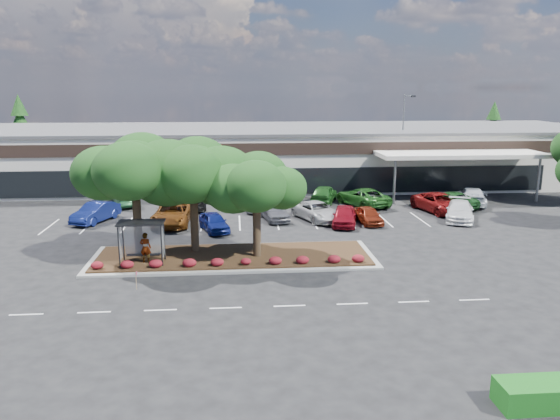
{
  "coord_description": "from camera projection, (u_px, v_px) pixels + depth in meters",
  "views": [
    {
      "loc": [
        -1.83,
        -29.52,
        10.71
      ],
      "look_at": [
        1.19,
        6.43,
        2.6
      ],
      "focal_mm": 35.0,
      "sensor_mm": 36.0,
      "label": 1
    }
  ],
  "objects": [
    {
      "name": "island_tree_mid",
      "position": [
        193.0,
        196.0,
        35.03
      ],
      "size": [
        6.6,
        6.6,
        7.32
      ],
      "primitive_type": null,
      "color": "#183711",
      "rests_on": "landscape_island"
    },
    {
      "name": "car_3",
      "position": [
        274.0,
        211.0,
        45.0
      ],
      "size": [
        2.62,
        4.74,
        1.53
      ],
      "primitive_type": "imported",
      "rotation": [
        0.0,
        0.0,
        0.19
      ],
      "color": "#5C5D65",
      "rests_on": "ground"
    },
    {
      "name": "car_4",
      "position": [
        317.0,
        211.0,
        45.03
      ],
      "size": [
        4.3,
        5.9,
        1.49
      ],
      "primitive_type": "imported",
      "rotation": [
        0.0,
        0.0,
        0.38
      ],
      "color": "beige",
      "rests_on": "ground"
    },
    {
      "name": "conifer_north_west",
      "position": [
        21.0,
        132.0,
        72.38
      ],
      "size": [
        4.4,
        4.4,
        10.0
      ],
      "primitive_type": "cone",
      "color": "#183711",
      "rests_on": "ground"
    },
    {
      "name": "lane_markings",
      "position": [
        258.0,
        232.0,
        41.32
      ],
      "size": [
        33.12,
        20.06,
        0.01
      ],
      "color": "silver",
      "rests_on": "ground"
    },
    {
      "name": "car_17",
      "position": [
        472.0,
        196.0,
        50.88
      ],
      "size": [
        3.9,
        6.01,
        1.62
      ],
      "primitive_type": "imported",
      "rotation": [
        0.0,
        0.0,
        2.82
      ],
      "color": "silver",
      "rests_on": "ground"
    },
    {
      "name": "car_10",
      "position": [
        192.0,
        202.0,
        48.9
      ],
      "size": [
        2.99,
        4.97,
        1.35
      ],
      "primitive_type": "imported",
      "rotation": [
        0.0,
        0.0,
        3.39
      ],
      "color": "black",
      "rests_on": "ground"
    },
    {
      "name": "car_7",
      "position": [
        460.0,
        211.0,
        45.01
      ],
      "size": [
        3.98,
        5.72,
        1.54
      ],
      "primitive_type": "imported",
      "rotation": [
        0.0,
        0.0,
        -0.38
      ],
      "color": "white",
      "rests_on": "ground"
    },
    {
      "name": "car_14",
      "position": [
        363.0,
        197.0,
        50.42
      ],
      "size": [
        4.78,
        6.62,
        1.67
      ],
      "primitive_type": "imported",
      "rotation": [
        0.0,
        0.0,
        3.52
      ],
      "color": "#1E5319",
      "rests_on": "ground"
    },
    {
      "name": "car_9",
      "position": [
        124.0,
        197.0,
        50.49
      ],
      "size": [
        3.44,
        5.12,
        1.6
      ],
      "primitive_type": "imported",
      "rotation": [
        0.0,
        0.0,
        3.54
      ],
      "color": "#1F532C",
      "rests_on": "ground"
    },
    {
      "name": "person_waiting",
      "position": [
        146.0,
        248.0,
        33.19
      ],
      "size": [
        0.76,
        0.57,
        1.88
      ],
      "primitive_type": "imported",
      "rotation": [
        0.0,
        0.0,
        2.95
      ],
      "color": "#594C47",
      "rests_on": "landscape_island"
    },
    {
      "name": "retail_store",
      "position": [
        251.0,
        154.0,
        63.48
      ],
      "size": [
        80.4,
        25.2,
        6.25
      ],
      "color": "silver",
      "rests_on": "ground"
    },
    {
      "name": "landscape_island",
      "position": [
        234.0,
        257.0,
        34.9
      ],
      "size": [
        18.0,
        6.0,
        0.26
      ],
      "color": "gray",
      "rests_on": "ground"
    },
    {
      "name": "shrub_row",
      "position": [
        233.0,
        261.0,
        32.77
      ],
      "size": [
        17.0,
        0.8,
        0.5
      ],
      "primitive_type": null,
      "color": "maroon",
      "rests_on": "landscape_island"
    },
    {
      "name": "car_11",
      "position": [
        190.0,
        199.0,
        49.57
      ],
      "size": [
        2.44,
        4.99,
        1.64
      ],
      "primitive_type": "imported",
      "rotation": [
        0.0,
        0.0,
        3.04
      ],
      "color": "#A9B0B4",
      "rests_on": "ground"
    },
    {
      "name": "light_pole",
      "position": [
        403.0,
        147.0,
        58.74
      ],
      "size": [
        1.4,
        0.83,
        10.04
      ],
      "rotation": [
        0.0,
        0.0,
        -0.38
      ],
      "color": "gray",
      "rests_on": "ground"
    },
    {
      "name": "ground",
      "position": [
        269.0,
        279.0,
        31.2
      ],
      "size": [
        160.0,
        160.0,
        0.0
      ],
      "primitive_type": "plane",
      "color": "black",
      "rests_on": "ground"
    },
    {
      "name": "conifer_north_east",
      "position": [
        492.0,
        133.0,
        75.77
      ],
      "size": [
        3.96,
        3.96,
        9.0
      ],
      "primitive_type": "cone",
      "color": "#183711",
      "rests_on": "ground"
    },
    {
      "name": "car_8",
      "position": [
        440.0,
        203.0,
        47.81
      ],
      "size": [
        4.06,
        6.39,
        1.64
      ],
      "primitive_type": "imported",
      "rotation": [
        0.0,
        0.0,
        0.24
      ],
      "color": "maroon",
      "rests_on": "ground"
    },
    {
      "name": "car_2",
      "position": [
        214.0,
        222.0,
        41.54
      ],
      "size": [
        2.81,
        4.42,
        1.4
      ],
      "primitive_type": "imported",
      "rotation": [
        0.0,
        0.0,
        0.3
      ],
      "color": "navy",
      "rests_on": "ground"
    },
    {
      "name": "car_13",
      "position": [
        324.0,
        194.0,
        51.85
      ],
      "size": [
        3.53,
        5.32,
        1.68
      ],
      "primitive_type": "imported",
      "rotation": [
        0.0,
        0.0,
        2.8
      ],
      "color": "#1F561C",
      "rests_on": "ground"
    },
    {
      "name": "car_16",
      "position": [
        450.0,
        200.0,
        49.53
      ],
      "size": [
        4.4,
        5.99,
        1.51
      ],
      "primitive_type": "imported",
      "rotation": [
        0.0,
        0.0,
        3.53
      ],
      "color": "#1C4C1F",
      "rests_on": "ground"
    },
    {
      "name": "island_tree_east",
      "position": [
        257.0,
        206.0,
        33.99
      ],
      "size": [
        5.8,
        5.8,
        6.5
      ],
      "primitive_type": null,
      "color": "#183711",
      "rests_on": "landscape_island"
    },
    {
      "name": "car_12",
      "position": [
        254.0,
        204.0,
        48.33
      ],
      "size": [
        1.9,
        4.04,
        1.33
      ],
      "primitive_type": "imported",
      "rotation": [
        0.0,
        0.0,
        3.23
      ],
      "color": "#ABAEB6",
      "rests_on": "ground"
    },
    {
      "name": "car_6",
      "position": [
        369.0,
        215.0,
        43.91
      ],
      "size": [
        1.95,
        4.06,
        1.34
      ],
      "primitive_type": "imported",
      "rotation": [
        0.0,
        0.0,
        0.1
      ],
      "color": "maroon",
      "rests_on": "ground"
    },
    {
      "name": "island_tree_west",
      "position": [
        136.0,
        194.0,
        34.0
      ],
      "size": [
        7.2,
        7.2,
        7.89
      ],
      "primitive_type": null,
      "color": "#183711",
      "rests_on": "landscape_island"
    },
    {
      "name": "car_15",
      "position": [
        364.0,
        198.0,
        50.78
      ],
      "size": [
        2.33,
        4.84,
        1.36
      ],
      "primitive_type": "imported",
      "rotation": [
        0.0,
        0.0,
        3.23
      ],
      "color": "slate",
      "rests_on": "ground"
    },
    {
      "name": "car_1",
      "position": [
        172.0,
        214.0,
        43.52
      ],
      "size": [
        3.1,
        6.24,
        1.7
      ],
      "primitive_type": "imported",
      "rotation": [
        0.0,
        0.0,
        -0.05
      ],
      "color": "brown",
      "rests_on": "ground"
    },
    {
      "name": "survey_stake",
      "position": [
        136.0,
        278.0,
        29.5
      ],
      "size": [
        0.07,
        0.14,
        1.0
      ],
      "color": "#A57F56",
      "rests_on": "ground"
    },
    {
      "name": "car_5",
      "position": [
        344.0,
        216.0,
        43.32
      ],
      "size": [
        2.83,
        4.84,
        1.55
      ],
      "primitive_type": "imported",
      "rotation": [
        0.0,
        0.0,
        -0.23
      ],
      "color": "maroon",
      "rests_on": "ground"
    },
    {
      "name": "car_0",
      "position": [
        96.0,
        212.0,
        44.35
      ],
      "size": [
        3.39,
        5.09,
        1.59
      ],
      "primitive_type": "imported",
      "rotation": [
        0.0,
        0.0,
        -0.39
      ],
      "color": "#0E1954",
      "rests_on": "ground"
    },
    {
      "name": "bus_shelter",
      "position": [
        142.0,
        230.0,
        32.95
      ],
      "size": [
        2.75,
        1.55,
        2.59
      ],
      "color": "black",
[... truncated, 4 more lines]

